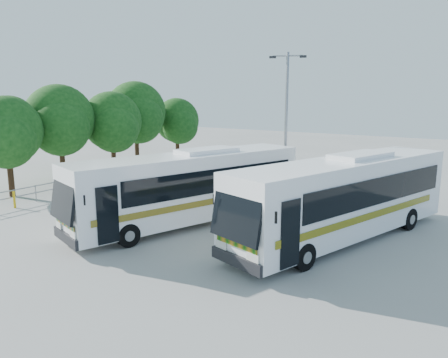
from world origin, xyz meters
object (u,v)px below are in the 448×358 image
Objects in this scene: tree_far_a at (7,131)px; coach_adjacent at (344,196)px; tree_far_b at (60,119)px; tree_far_d at (136,112)px; lamppost at (286,121)px; bollard at (14,200)px; tree_far_c at (113,121)px; tree_far_e at (178,121)px; coach_main at (190,186)px.

tree_far_a is 20.18m from coach_adjacent.
tree_far_b is 0.95× the size of tree_far_d.
lamppost is 9.15× the size of bollard.
tree_far_a is at bearing -81.99° from tree_far_b.
lamppost is (-5.34, 5.12, 2.82)m from coach_adjacent.
tree_far_b is 4.01m from tree_far_c.
tree_far_e is at bearing 93.54° from tree_far_c.
tree_far_e is 0.47× the size of coach_main.
coach_main is 13.36× the size of bollard.
tree_far_d is (-0.89, 11.80, 0.74)m from tree_far_a.
coach_adjacent is (20.35, -0.73, -2.64)m from tree_far_b.
lamppost is 16.04m from bollard.
coach_adjacent reaches higher than bollard.
lamppost reaches higher than tree_far_e.
tree_far_c is at bearing -72.17° from tree_far_d.
coach_adjacent is (19.76, 3.47, -2.14)m from tree_far_a.
tree_far_a is 4.77m from bollard.
tree_far_b reaches higher than bollard.
bollard is at bearing -59.90° from tree_far_b.
tree_far_b reaches higher than tree_far_e.
lamppost is at bearing -27.80° from tree_far_e.
tree_far_a is 8.11m from tree_far_c.
coach_adjacent is at bearing 9.96° from tree_far_a.
tree_far_e is 16.56m from lamppost.
tree_far_e is (-0.20, 16.30, -0.19)m from tree_far_a.
bollard is at bearing -147.20° from coach_adjacent.
tree_far_d is 17.29m from coach_main.
tree_far_e is at bearing 88.17° from tree_far_b.
tree_far_c reaches higher than tree_far_e.
tree_far_c is at bearing -86.46° from tree_far_e.
tree_far_b reaches higher than tree_far_a.
bollard is at bearing -158.22° from lamppost.
tree_far_b is 1.07× the size of tree_far_c.
tree_far_a is at bearing -153.57° from coach_adjacent.
tree_far_a is 0.48× the size of coach_adjacent.
coach_adjacent is at bearing -62.83° from lamppost.
coach_main is at bearing -122.49° from lamppost.
coach_adjacent is (7.01, 1.88, 0.04)m from coach_main.
tree_far_c is (0.89, 3.90, -0.31)m from tree_far_b.
tree_far_d reaches higher than coach_main.
tree_far_b reaches higher than coach_main.
tree_far_a is at bearing -168.29° from lamppost.
tree_far_a is 0.72× the size of lamppost.
coach_main is (12.96, -14.71, -2.00)m from tree_far_e.
coach_main is at bearing -48.61° from tree_far_e.
tree_far_d is at bearing 107.83° from tree_far_c.
tree_far_e is at bearing 148.80° from coach_main.
tree_far_b is 7.61m from tree_far_d.
coach_adjacent is (19.97, -12.83, -1.96)m from tree_far_e.
coach_main is (13.35, -2.60, -2.68)m from tree_far_b.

